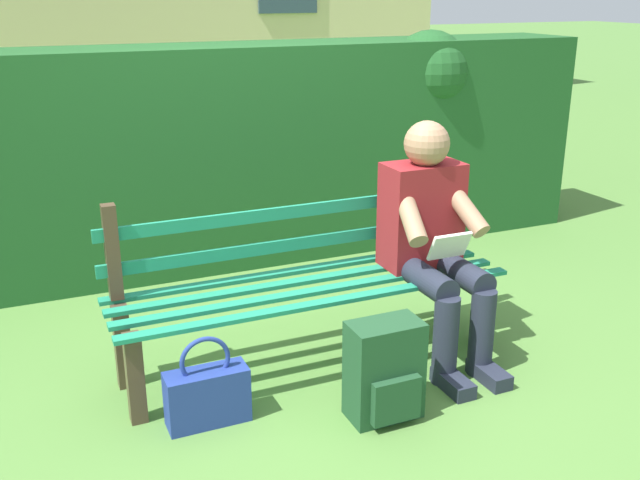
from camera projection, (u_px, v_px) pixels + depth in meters
name	position (u px, v px, depth m)	size (l,w,h in m)	color
ground	(312.00, 364.00, 3.56)	(60.00, 60.00, 0.00)	#517F38
park_bench	(307.00, 281.00, 3.48)	(1.90, 0.47, 0.86)	#4C3828
person_seated	(433.00, 237.00, 3.50)	(0.44, 0.73, 1.15)	maroon
hedge_backdrop	(202.00, 154.00, 4.69)	(5.51, 0.68, 1.48)	#1E5123
backpack	(385.00, 371.00, 3.06)	(0.31, 0.25, 0.44)	#1E4728
handbag	(207.00, 394.00, 3.04)	(0.35, 0.13, 0.40)	navy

